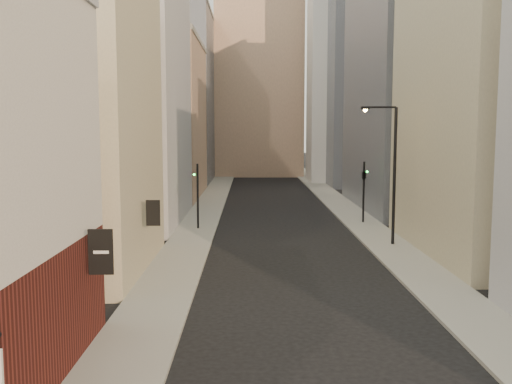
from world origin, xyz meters
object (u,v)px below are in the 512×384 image
(traffic_light_left, at_px, (198,184))
(traffic_light_right, at_px, (364,177))
(streetlamp_mid, at_px, (391,167))
(clock_tower, at_px, (259,68))
(white_tower, at_px, (338,51))

(traffic_light_left, height_order, traffic_light_right, same)
(streetlamp_mid, bearing_deg, clock_tower, 93.76)
(streetlamp_mid, xyz_separation_m, traffic_light_left, (-12.96, 6.03, -1.64))
(white_tower, height_order, streetlamp_mid, white_tower)
(white_tower, relative_size, traffic_light_right, 8.30)
(traffic_light_left, bearing_deg, clock_tower, -102.36)
(clock_tower, distance_m, traffic_light_left, 55.92)
(streetlamp_mid, xyz_separation_m, traffic_light_right, (0.03, 8.74, -1.35))
(streetlamp_mid, height_order, traffic_light_right, streetlamp_mid)
(traffic_light_right, bearing_deg, traffic_light_left, 24.43)
(white_tower, xyz_separation_m, streetlamp_mid, (-3.41, -45.87, -13.46))
(clock_tower, height_order, traffic_light_left, clock_tower)
(traffic_light_left, bearing_deg, white_tower, -119.00)
(traffic_light_left, relative_size, traffic_light_right, 1.00)
(white_tower, xyz_separation_m, traffic_light_right, (-3.38, -37.13, -14.82))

